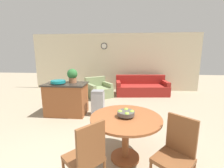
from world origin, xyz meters
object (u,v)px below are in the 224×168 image
object	(u,v)px
dining_table	(126,127)
trash_bin	(98,103)
dining_chair_near_left	(87,155)
fruit_bowl	(126,113)
teal_bowl	(58,82)
potted_plant	(72,75)
kitchen_island	(67,99)
couch	(141,88)
armchair	(98,90)
dining_chair_near_right	(176,151)

from	to	relation	value
dining_table	trash_bin	bearing A→B (deg)	114.00
dining_chair_near_left	fruit_bowl	world-z (taller)	dining_chair_near_left
teal_bowl	trash_bin	distance (m)	1.26
teal_bowl	potted_plant	world-z (taller)	potted_plant
kitchen_island	couch	distance (m)	3.42
trash_bin	couch	world-z (taller)	couch
dining_chair_near_left	armchair	distance (m)	4.38
kitchen_island	teal_bowl	bearing A→B (deg)	-149.43
dining_chair_near_right	teal_bowl	size ratio (longest dim) A/B	2.40
dining_chair_near_right	teal_bowl	xyz separation A→B (m)	(-2.54, 2.15, 0.47)
teal_bowl	dining_table	bearing A→B (deg)	-41.52
dining_chair_near_left	teal_bowl	bearing A→B (deg)	73.14
dining_table	couch	world-z (taller)	couch
dining_chair_near_right	armchair	distance (m)	4.52
armchair	dining_chair_near_right	bearing A→B (deg)	-103.88
dining_chair_near_left	dining_chair_near_right	distance (m)	1.14
teal_bowl	armchair	bearing A→B (deg)	69.22
dining_chair_near_left	trash_bin	xyz separation A→B (m)	(-0.32, 2.44, -0.15)
dining_chair_near_left	couch	xyz separation A→B (m)	(1.14, 4.88, -0.23)
dining_chair_near_right	potted_plant	size ratio (longest dim) A/B	2.36
trash_bin	fruit_bowl	bearing A→B (deg)	-65.97
dining_table	armchair	bearing A→B (deg)	107.17
dining_table	teal_bowl	size ratio (longest dim) A/B	2.88
kitchen_island	dining_chair_near_left	bearing A→B (deg)	-62.89
potted_plant	dining_chair_near_left	bearing A→B (deg)	-67.11
dining_table	teal_bowl	bearing A→B (deg)	138.48
dining_chair_near_left	potted_plant	bearing A→B (deg)	64.71
dining_table	dining_chair_near_right	xyz separation A→B (m)	(0.65, -0.48, -0.07)
dining_chair_near_right	fruit_bowl	world-z (taller)	dining_chair_near_right
dining_chair_near_right	fruit_bowl	distance (m)	0.86
couch	dining_chair_near_left	bearing A→B (deg)	-109.14
dining_chair_near_left	armchair	bearing A→B (deg)	50.48
dining_table	kitchen_island	size ratio (longest dim) A/B	0.98
fruit_bowl	couch	bearing A→B (deg)	81.03
kitchen_island	armchair	size ratio (longest dim) A/B	0.94
dining_chair_near_left	trash_bin	size ratio (longest dim) A/B	1.31
kitchen_island	teal_bowl	xyz separation A→B (m)	(-0.17, -0.10, 0.52)
dining_chair_near_left	kitchen_island	distance (m)	2.73
armchair	dining_chair_near_left	bearing A→B (deg)	-118.52
dining_table	fruit_bowl	xyz separation A→B (m)	(0.00, 0.00, 0.23)
dining_table	armchair	distance (m)	3.85
dining_table	couch	distance (m)	4.29
potted_plant	couch	world-z (taller)	potted_plant
dining_table	potted_plant	world-z (taller)	potted_plant
kitchen_island	trash_bin	distance (m)	0.93
dining_table	trash_bin	distance (m)	1.97
fruit_bowl	potted_plant	world-z (taller)	potted_plant
couch	dining_chair_near_right	bearing A→B (deg)	-96.13
kitchen_island	teal_bowl	world-z (taller)	teal_bowl
couch	dining_table	bearing A→B (deg)	-104.92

